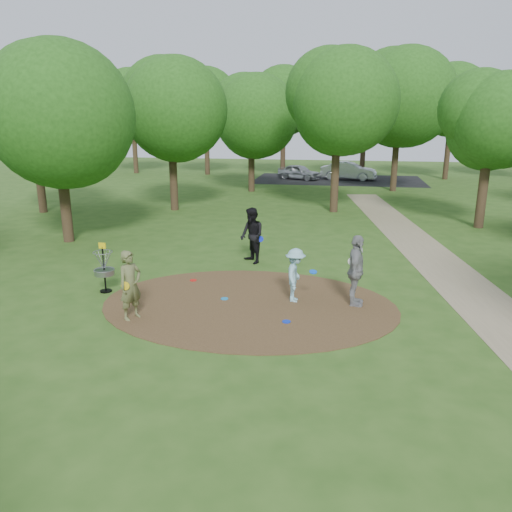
# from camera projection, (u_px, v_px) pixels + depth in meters

# --- Properties ---
(ground) EXTENTS (100.00, 100.00, 0.00)m
(ground) POSITION_uv_depth(u_px,v_px,m) (249.00, 304.00, 14.19)
(ground) COLOR #2D5119
(ground) RESTS_ON ground
(dirt_clearing) EXTENTS (8.40, 8.40, 0.02)m
(dirt_clearing) POSITION_uv_depth(u_px,v_px,m) (249.00, 304.00, 14.19)
(dirt_clearing) COLOR #47301C
(dirt_clearing) RESTS_ON ground
(footpath) EXTENTS (7.55, 39.89, 0.01)m
(footpath) POSITION_uv_depth(u_px,v_px,m) (473.00, 294.00, 15.00)
(footpath) COLOR #8C7A5B
(footpath) RESTS_ON ground
(parking_lot) EXTENTS (14.00, 8.00, 0.01)m
(parking_lot) POSITION_uv_depth(u_px,v_px,m) (338.00, 180.00, 42.31)
(parking_lot) COLOR black
(parking_lot) RESTS_ON ground
(player_observer_with_disc) EXTENTS (0.71, 0.81, 1.86)m
(player_observer_with_disc) POSITION_uv_depth(u_px,v_px,m) (130.00, 285.00, 12.94)
(player_observer_with_disc) COLOR #60653A
(player_observer_with_disc) RESTS_ON ground
(player_throwing_with_disc) EXTENTS (0.95, 1.03, 1.57)m
(player_throwing_with_disc) POSITION_uv_depth(u_px,v_px,m) (295.00, 275.00, 14.23)
(player_throwing_with_disc) COLOR #8DC4D3
(player_throwing_with_disc) RESTS_ON ground
(player_walking_with_disc) EXTENTS (1.21, 1.25, 2.02)m
(player_walking_with_disc) POSITION_uv_depth(u_px,v_px,m) (252.00, 236.00, 17.99)
(player_walking_with_disc) COLOR black
(player_walking_with_disc) RESTS_ON ground
(player_waiting_with_disc) EXTENTS (0.60, 1.23, 2.03)m
(player_waiting_with_disc) POSITION_uv_depth(u_px,v_px,m) (356.00, 271.00, 13.87)
(player_waiting_with_disc) COLOR gray
(player_waiting_with_disc) RESTS_ON ground
(disc_ground_cyan) EXTENTS (0.22, 0.22, 0.02)m
(disc_ground_cyan) POSITION_uv_depth(u_px,v_px,m) (225.00, 299.00, 14.55)
(disc_ground_cyan) COLOR #1982C9
(disc_ground_cyan) RESTS_ON dirt_clearing
(disc_ground_blue) EXTENTS (0.22, 0.22, 0.02)m
(disc_ground_blue) POSITION_uv_depth(u_px,v_px,m) (286.00, 322.00, 12.92)
(disc_ground_blue) COLOR #0B2AC8
(disc_ground_blue) RESTS_ON dirt_clearing
(disc_ground_red) EXTENTS (0.22, 0.22, 0.02)m
(disc_ground_red) POSITION_uv_depth(u_px,v_px,m) (193.00, 280.00, 16.20)
(disc_ground_red) COLOR red
(disc_ground_red) RESTS_ON dirt_clearing
(car_left) EXTENTS (3.98, 2.91, 1.26)m
(car_left) POSITION_uv_depth(u_px,v_px,m) (299.00, 172.00, 42.38)
(car_left) COLOR #A5A8AC
(car_left) RESTS_ON ground
(car_right) EXTENTS (4.78, 2.34, 1.51)m
(car_right) POSITION_uv_depth(u_px,v_px,m) (349.00, 171.00, 42.04)
(car_right) COLOR #B7BBC0
(car_right) RESTS_ON ground
(disc_golf_basket) EXTENTS (0.63, 0.63, 1.54)m
(disc_golf_basket) POSITION_uv_depth(u_px,v_px,m) (104.00, 264.00, 15.00)
(disc_golf_basket) COLOR black
(disc_golf_basket) RESTS_ON ground
(tree_ring) EXTENTS (37.21, 45.59, 9.61)m
(tree_ring) POSITION_uv_depth(u_px,v_px,m) (322.00, 114.00, 22.28)
(tree_ring) COLOR #332316
(tree_ring) RESTS_ON ground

